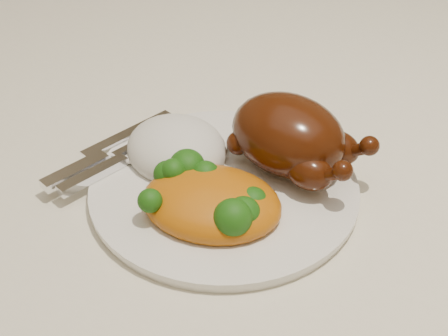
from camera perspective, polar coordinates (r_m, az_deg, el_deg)
The scene contains 7 objects.
dining_table at distance 0.76m, azimuth 8.27°, elevation -4.29°, with size 1.60×0.90×0.76m.
tablecloth at distance 0.72m, azimuth 8.79°, elevation 0.07°, with size 1.73×1.03×0.18m.
dinner_plate at distance 0.62m, azimuth 0.00°, elevation -1.87°, with size 0.26×0.26×0.01m, color white.
roast_chicken at distance 0.62m, azimuth 6.12°, elevation 2.90°, with size 0.15×0.11×0.08m.
rice_mound at distance 0.65m, azimuth -4.35°, elevation 1.73°, with size 0.13×0.12×0.06m.
mac_and_cheese at distance 0.58m, azimuth -0.83°, elevation -3.04°, with size 0.16×0.14×0.05m.
cutlery at distance 0.65m, azimuth -11.20°, elevation 0.70°, with size 0.06×0.18×0.01m.
Camera 1 is at (0.21, -0.53, 1.17)m, focal length 50.00 mm.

